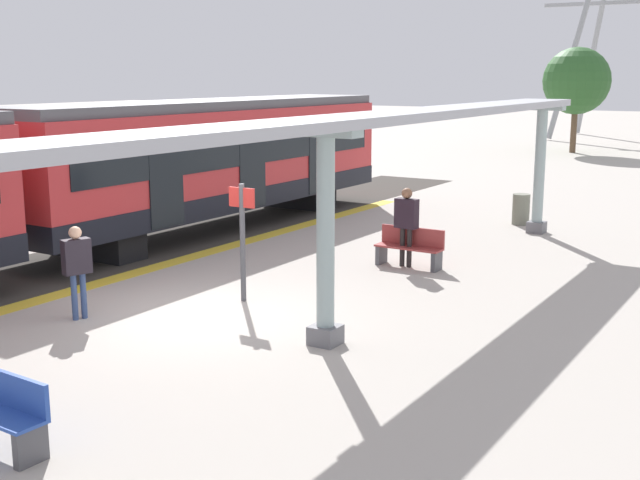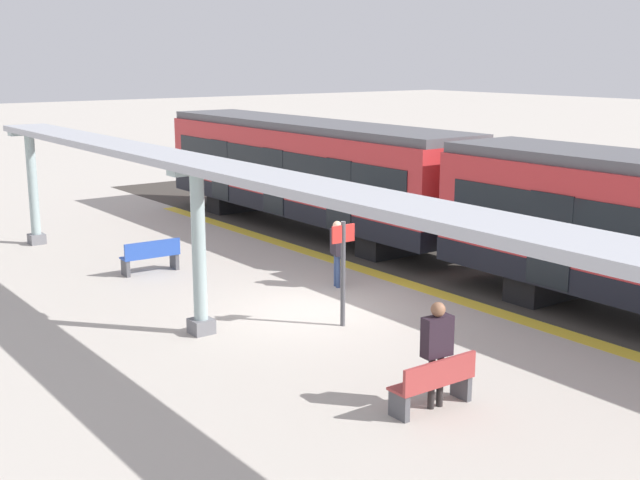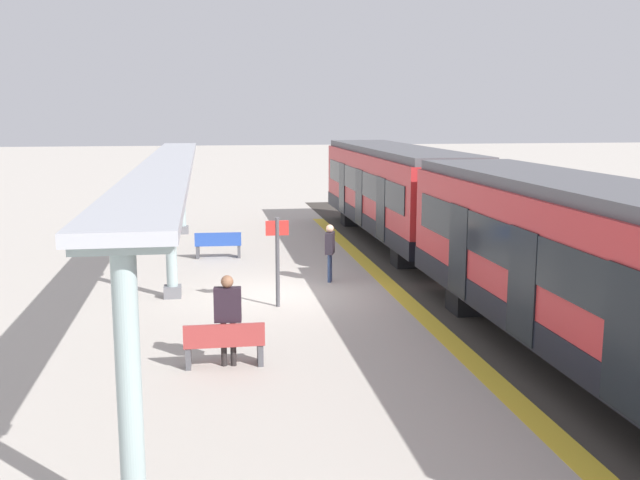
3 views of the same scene
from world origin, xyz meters
TOP-DOWN VIEW (x-y plane):
  - ground_plane at (0.00, 0.00)m, footprint 176.00×176.00m
  - tactile_edge_strip at (-3.04, 0.00)m, footprint 0.48×26.97m
  - trackbed at (-4.88, 0.00)m, footprint 3.20×38.97m
  - train_near_carriage at (-4.87, -7.23)m, footprint 2.65×13.23m
  - canopy_pillar_nearest at (2.83, -10.34)m, footprint 1.10×0.44m
  - canopy_pillar_second at (2.83, -0.20)m, footprint 1.10×0.44m
  - canopy_beam at (2.83, 0.12)m, footprint 1.20×21.73m
  - bench_near_end at (1.55, -5.20)m, footprint 1.52×0.51m
  - bench_mid_platform at (1.66, 5.27)m, footprint 1.50×0.45m
  - platform_info_sign at (0.24, 1.12)m, footprint 0.56×0.10m
  - passenger_waiting_near_edge at (-1.47, -1.29)m, footprint 0.35×0.51m
  - passenger_by_the_benches at (1.58, 5.22)m, footprint 0.52×0.27m

SIDE VIEW (x-z plane):
  - ground_plane at x=0.00m, z-range 0.00..0.00m
  - trackbed at x=-4.88m, z-range 0.00..0.01m
  - tactile_edge_strip at x=-3.04m, z-range 0.00..0.01m
  - bench_near_end at x=1.55m, z-range 0.01..0.87m
  - bench_mid_platform at x=1.66m, z-range 0.01..0.87m
  - passenger_waiting_near_edge at x=-1.47m, z-range 0.20..1.83m
  - passenger_by_the_benches at x=1.58m, z-range 0.22..1.96m
  - platform_info_sign at x=0.24m, z-range 0.23..2.43m
  - canopy_pillar_nearest at x=2.83m, z-range 0.03..3.38m
  - canopy_pillar_second at x=2.83m, z-range 0.03..3.38m
  - train_near_carriage at x=-4.87m, z-range 0.09..3.57m
  - canopy_beam at x=2.83m, z-range 3.35..3.51m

